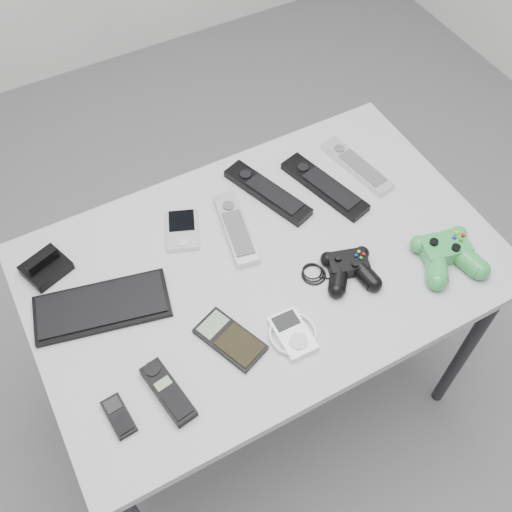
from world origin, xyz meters
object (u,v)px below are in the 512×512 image
remote_black_b (324,186)px  controller_black (349,268)px  desk (264,278)px  pda_keyboard (102,306)px  calculator (230,339)px  cordless_handset (168,392)px  controller_green (447,253)px  remote_silver_a (236,228)px  remote_silver_b (356,165)px  pda (182,230)px  remote_black_a (267,192)px  mobile_phone (119,416)px  mp3_player (293,334)px

remote_black_b → controller_black: controller_black is taller
desk → pda_keyboard: size_ratio=3.68×
desk → calculator: calculator is taller
desk → pda_keyboard: bearing=170.3°
desk → cordless_handset: size_ratio=7.32×
cordless_handset → controller_green: controller_green is taller
remote_silver_a → remote_silver_b: 0.36m
remote_black_b → calculator: remote_black_b is taller
pda → controller_black: controller_black is taller
pda → calculator: 0.31m
pda → remote_black_b: (0.36, -0.04, 0.00)m
remote_black_a → calculator: 0.41m
desk → controller_green: bearing=-26.9°
remote_silver_a → calculator: size_ratio=1.45×
pda → controller_black: size_ratio=0.56×
remote_black_a → calculator: bearing=-149.2°
mobile_phone → remote_silver_b: bearing=18.5°
remote_silver_b → controller_green: size_ratio=1.37×
cordless_handset → calculator: size_ratio=0.98×
remote_black_b → cordless_handset: bearing=-165.9°
cordless_handset → controller_green: 0.68m
remote_black_a → controller_black: size_ratio=1.18×
calculator → cordless_handset: bearing=174.6°
cordless_handset → pda: bearing=53.0°
desk → mp3_player: mp3_player is taller
pda_keyboard → calculator: pda_keyboard is taller
pda → mobile_phone: 0.46m
pda_keyboard → mobile_phone: 0.25m
calculator → remote_silver_a: bearing=38.6°
desk → remote_black_a: (0.10, 0.17, 0.07)m
desk → pda_keyboard: 0.37m
desk → controller_green: size_ratio=6.62×
mp3_player → mobile_phone: bearing=-179.6°
remote_black_b → controller_green: (0.13, -0.31, 0.01)m
pda → controller_black: (0.28, -0.28, 0.01)m
pda_keyboard → mp3_player: 0.41m
desk → remote_black_a: 0.22m
pda → desk: bearing=-31.2°
remote_black_a → controller_green: 0.44m
remote_silver_b → controller_black: size_ratio=1.05×
remote_black_a → remote_black_b: remote_black_a is taller
controller_green → pda: bearing=156.6°
calculator → pda: bearing=62.7°
desk → calculator: 0.22m
remote_silver_b → calculator: bearing=-160.0°
controller_black → controller_green: 0.23m
remote_black_b → calculator: bearing=-161.5°
pda → remote_silver_b: bearing=19.4°
pda → remote_silver_a: bearing=-5.1°
pda_keyboard → remote_black_b: bearing=19.1°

